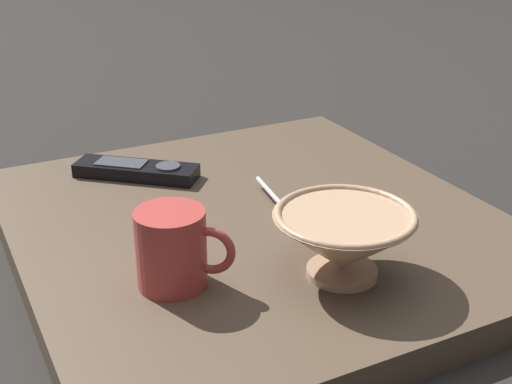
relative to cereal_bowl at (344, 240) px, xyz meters
name	(u,v)px	position (x,y,z in m)	size (l,w,h in m)	color
ground_plane	(255,244)	(-0.02, 0.17, -0.08)	(6.00, 6.00, 0.00)	black
table	(255,230)	(-0.02, 0.17, -0.06)	(0.57, 0.61, 0.04)	#4C3D2D
cereal_bowl	(344,240)	(0.00, 0.00, 0.00)	(0.15, 0.15, 0.07)	tan
coffee_mug	(173,249)	(-0.16, 0.06, 0.00)	(0.09, 0.08, 0.08)	#A53833
teaspoon	(285,208)	(0.01, 0.15, -0.03)	(0.03, 0.12, 0.02)	silver
tv_remote_near	(136,170)	(-0.11, 0.35, -0.03)	(0.16, 0.15, 0.02)	black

